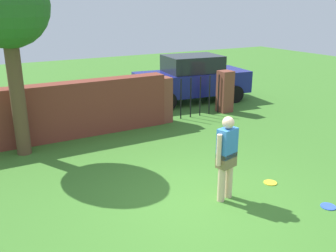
# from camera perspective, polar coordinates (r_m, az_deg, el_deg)

# --- Properties ---
(ground_plane) EXTENTS (40.00, 40.00, 0.00)m
(ground_plane) POSITION_cam_1_polar(r_m,az_deg,el_deg) (7.09, 4.92, -11.69)
(ground_plane) COLOR #3D7528
(brick_wall) EXTENTS (6.52, 0.50, 1.53)m
(brick_wall) POSITION_cam_1_polar(r_m,az_deg,el_deg) (10.42, -17.16, 1.96)
(brick_wall) COLOR brown
(brick_wall) RESTS_ON ground
(tree) EXTENTS (1.89, 1.89, 4.44)m
(tree) POSITION_cam_1_polar(r_m,az_deg,el_deg) (9.30, -23.35, 15.94)
(tree) COLOR brown
(tree) RESTS_ON ground
(person) EXTENTS (0.53, 0.30, 1.62)m
(person) POSITION_cam_1_polar(r_m,az_deg,el_deg) (6.93, 8.90, -4.33)
(person) COLOR beige
(person) RESTS_ON ground
(fence_gate) EXTENTS (2.82, 0.44, 1.40)m
(fence_gate) POSITION_cam_1_polar(r_m,az_deg,el_deg) (12.18, 4.21, 4.64)
(fence_gate) COLOR brown
(fence_gate) RESTS_ON ground
(car) EXTENTS (4.36, 2.29, 1.72)m
(car) POSITION_cam_1_polar(r_m,az_deg,el_deg) (14.16, 3.70, 7.22)
(car) COLOR navy
(car) RESTS_ON ground
(frisbee_yellow) EXTENTS (0.27, 0.27, 0.02)m
(frisbee_yellow) POSITION_cam_1_polar(r_m,az_deg,el_deg) (8.08, 15.29, -8.31)
(frisbee_yellow) COLOR yellow
(frisbee_yellow) RESTS_ON ground
(frisbee_blue) EXTENTS (0.27, 0.27, 0.02)m
(frisbee_blue) POSITION_cam_1_polar(r_m,az_deg,el_deg) (7.54, 23.18, -11.19)
(frisbee_blue) COLOR blue
(frisbee_blue) RESTS_ON ground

